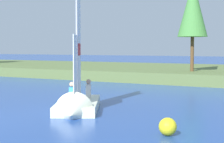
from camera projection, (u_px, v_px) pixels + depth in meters
name	position (u px, v px, depth m)	size (l,w,h in m)	color
shore_bank	(183.00, 72.00, 32.13)	(80.00, 15.48, 0.75)	#5B703D
shoreline_tree_centre	(193.00, 9.00, 26.71)	(2.09, 2.09, 6.42)	brown
sailboat	(76.00, 104.00, 14.10)	(3.37, 4.43, 5.38)	silver
channel_buoy	(168.00, 127.00, 10.47)	(0.50, 0.50, 0.50)	yellow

